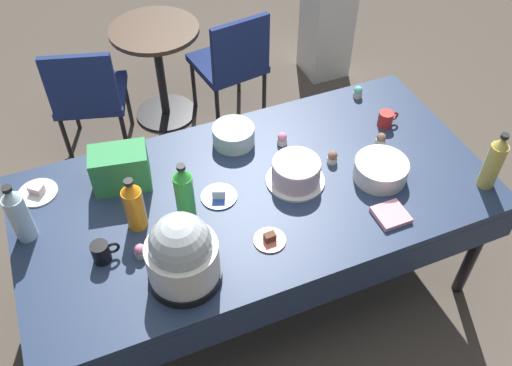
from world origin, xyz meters
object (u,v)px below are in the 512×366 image
(cupcake_rose, at_px, (140,251))
(potluck_table, at_px, (256,199))
(cupcake_cocoa, at_px, (282,139))
(soda_bottle_ginger_ale, at_px, (494,162))
(glass_salad_bowl, at_px, (234,135))
(soda_bottle_orange_juice, at_px, (134,205))
(frosted_layer_cake, at_px, (296,172))
(round_cafe_table, at_px, (158,57))
(soda_bottle_lime_soda, at_px, (184,193))
(ceramic_snack_bowl, at_px, (381,170))
(slow_cooker, at_px, (182,254))
(cupcake_berry, at_px, (358,92))
(dessert_plate_cobalt, at_px, (219,195))
(cupcake_vanilla, at_px, (332,157))
(coffee_mug_black, at_px, (102,252))
(water_cooler, at_px, (329,3))
(dessert_plate_white, at_px, (37,192))
(soda_bottle_water, at_px, (19,214))
(cupcake_lemon, at_px, (381,139))
(maroon_chair_right, at_px, (232,60))
(dessert_plate_coral, at_px, (270,239))
(coffee_mug_red, at_px, (386,119))
(maroon_chair_left, at_px, (88,93))
(soda_carton, at_px, (120,168))

(cupcake_rose, bearing_deg, potluck_table, 15.41)
(cupcake_cocoa, distance_m, soda_bottle_ginger_ale, 1.00)
(glass_salad_bowl, xyz_separation_m, soda_bottle_orange_juice, (-0.58, -0.35, 0.08))
(frosted_layer_cake, distance_m, soda_bottle_orange_juice, 0.76)
(cupcake_cocoa, bearing_deg, round_cafe_table, 102.08)
(soda_bottle_lime_soda, bearing_deg, ceramic_snack_bowl, -7.66)
(slow_cooker, xyz_separation_m, cupcake_berry, (1.25, 0.79, -0.12))
(dessert_plate_cobalt, xyz_separation_m, cupcake_vanilla, (0.59, 0.01, 0.02))
(ceramic_snack_bowl, relative_size, soda_bottle_ginger_ale, 0.82)
(soda_bottle_orange_juice, relative_size, soda_bottle_lime_soda, 0.90)
(cupcake_cocoa, relative_size, coffee_mug_black, 0.57)
(glass_salad_bowl, relative_size, cupcake_berry, 3.16)
(round_cafe_table, relative_size, water_cooler, 0.58)
(soda_bottle_ginger_ale, bearing_deg, dessert_plate_white, 159.12)
(soda_bottle_water, xyz_separation_m, water_cooler, (2.31, 1.58, -0.30))
(frosted_layer_cake, bearing_deg, cupcake_rose, -169.39)
(cupcake_berry, xyz_separation_m, round_cafe_table, (-0.85, 1.19, -0.28))
(cupcake_lemon, bearing_deg, maroon_chair_right, 102.27)
(soda_bottle_lime_soda, xyz_separation_m, round_cafe_table, (0.29, 1.66, -0.39))
(maroon_chair_right, bearing_deg, water_cooler, 18.15)
(slow_cooker, height_order, coffee_mug_black, slow_cooker)
(dessert_plate_coral, height_order, soda_bottle_ginger_ale, soda_bottle_ginger_ale)
(dessert_plate_white, relative_size, cupcake_cocoa, 2.72)
(water_cooler, bearing_deg, dessert_plate_white, -149.18)
(coffee_mug_black, distance_m, coffee_mug_red, 1.57)
(soda_bottle_ginger_ale, xyz_separation_m, round_cafe_table, (-1.06, 2.02, -0.39))
(potluck_table, relative_size, ceramic_snack_bowl, 8.66)
(cupcake_cocoa, bearing_deg, maroon_chair_left, 125.02)
(dessert_plate_cobalt, distance_m, soda_bottle_ginger_ale, 1.26)
(soda_bottle_orange_juice, xyz_separation_m, coffee_mug_red, (1.37, 0.17, -0.09))
(glass_salad_bowl, bearing_deg, cupcake_lemon, -23.47)
(dessert_plate_coral, bearing_deg, soda_bottle_ginger_ale, -4.15)
(glass_salad_bowl, distance_m, soda_bottle_orange_juice, 0.68)
(slow_cooker, distance_m, cupcake_berry, 1.48)
(water_cooler, bearing_deg, maroon_chair_left, -171.22)
(potluck_table, height_order, soda_bottle_lime_soda, soda_bottle_lime_soda)
(soda_bottle_water, xyz_separation_m, coffee_mug_black, (0.28, -0.25, -0.09))
(slow_cooker, height_order, water_cooler, water_cooler)
(glass_salad_bowl, height_order, dessert_plate_cobalt, glass_salad_bowl)
(soda_bottle_lime_soda, bearing_deg, soda_bottle_water, 167.28)
(dessert_plate_cobalt, distance_m, soda_bottle_orange_juice, 0.40)
(soda_bottle_water, distance_m, maroon_chair_right, 1.96)
(dessert_plate_coral, xyz_separation_m, cupcake_cocoa, (0.31, 0.55, 0.02))
(cupcake_cocoa, relative_size, maroon_chair_right, 0.08)
(cupcake_lemon, height_order, cupcake_cocoa, same)
(glass_salad_bowl, height_order, soda_bottle_water, soda_bottle_water)
(dessert_plate_coral, relative_size, soda_bottle_water, 0.46)
(dessert_plate_cobalt, relative_size, soda_bottle_water, 0.56)
(coffee_mug_red, bearing_deg, dessert_plate_cobalt, -171.22)
(cupcake_cocoa, relative_size, soda_carton, 0.26)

